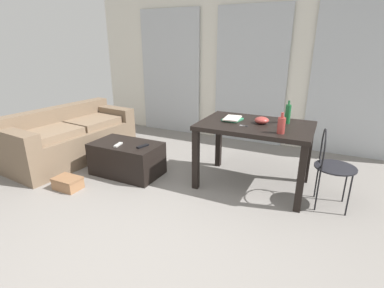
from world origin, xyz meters
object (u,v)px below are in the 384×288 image
Objects in this scene: craft_table at (255,133)px; tv_remote_secondary at (143,146)px; bottle_near at (288,114)px; bottle_far at (281,125)px; shoebox at (68,183)px; tv_remote_primary at (118,145)px; bowl at (262,120)px; scissors at (245,126)px; book_stack at (232,119)px; couch at (71,138)px; coffee_table at (127,159)px; wire_chair at (329,160)px.

craft_table reaches higher than tv_remote_secondary.
bottle_near is (0.32, 0.17, 0.22)m from craft_table.
bottle_far is 1.67m from tv_remote_secondary.
bottle_near is 2.69m from shoebox.
tv_remote_primary is at bearing -162.31° from craft_table.
bowl is 0.24m from scissors.
tv_remote_secondary is at bearing 4.41° from tv_remote_primary.
craft_table is 5.82× the size of bottle_far.
craft_table is at bearing -147.63° from bowl.
book_stack is 1.67× the size of tv_remote_secondary.
couch is 2.43m from book_stack.
craft_table is 13.00× the size of scissors.
bottle_near is at bearing 17.00° from coffee_table.
bottle_near reaches higher than tv_remote_primary.
couch is 19.47× the size of scissors.
tv_remote_primary is (-2.40, -0.38, -0.08)m from wire_chair.
couch is at bearing -178.97° from bottle_far.
scissors reaches higher than craft_table.
couch is 8.72× the size of bottle_far.
bottle_far is 0.40m from bowl.
wire_chair is at bearing 22.62° from tv_remote_secondary.
bowl is (-0.75, 0.16, 0.29)m from wire_chair.
tv_remote_secondary is (1.36, -0.11, 0.12)m from couch.
book_stack is 1.15m from tv_remote_secondary.
tv_remote_primary is (-1.51, -0.36, -0.34)m from scissors.
bottle_far reaches higher than couch.
shoebox is at bearing -151.34° from bottle_near.
tv_remote_primary is at bearing -172.51° from bottle_far.
craft_table is 4.53× the size of book_stack.
scissors is at bearing 1.17° from tv_remote_primary.
craft_table is (2.65, 0.31, 0.35)m from couch.
tv_remote_secondary is (-1.00, -0.45, -0.36)m from book_stack.
tv_remote_primary is (-0.03, -0.11, 0.22)m from coffee_table.
tv_remote_secondary is at bearing -162.02° from craft_table.
tv_remote_secondary is (-2.09, -0.29, -0.08)m from wire_chair.
bottle_near is at bearing 28.88° from craft_table.
scissors is (-0.40, -0.33, -0.11)m from bottle_near.
bottle_far is at bearing 19.51° from shoebox.
craft_table is 2.29m from shoebox.
craft_table reaches higher than coffee_table.
wire_chair is 3.20× the size of bottle_near.
coffee_table is at bearing -173.43° from wire_chair.
scissors reaches higher than tv_remote_secondary.
tv_remote_primary is (-1.92, -0.25, -0.43)m from bottle_far.
shoebox is (-1.65, -1.09, -0.72)m from book_stack.
bottle_near is at bearing 90.52° from bottle_far.
wire_chair is 0.68m from bottle_near.
scissors is at bearing 9.46° from coffee_table.
craft_table is 0.16m from bowl.
coffee_table is 0.36m from tv_remote_secondary.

